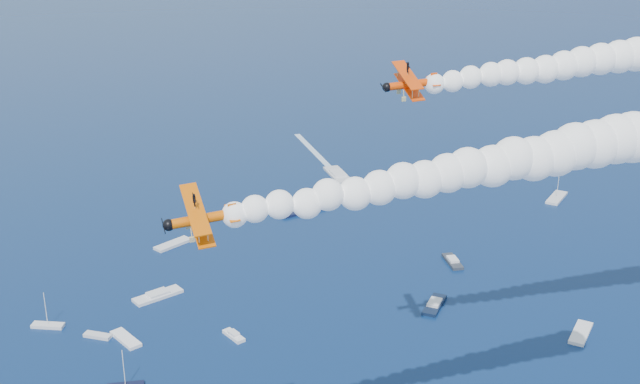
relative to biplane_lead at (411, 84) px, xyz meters
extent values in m
cube|color=silver|center=(27.64, 128.96, -60.11)|extent=(5.55, 15.30, 0.70)
cube|color=silver|center=(-31.60, 64.68, -60.11)|extent=(11.35, 7.58, 0.70)
cube|color=white|center=(-39.05, 48.21, -60.11)|extent=(6.06, 8.61, 0.70)
cube|color=black|center=(10.06, 103.87, -60.11)|extent=(13.54, 7.65, 0.70)
cube|color=silver|center=(-44.41, 50.88, -60.11)|extent=(5.74, 4.40, 0.70)
cube|color=white|center=(49.04, 27.24, -60.11)|extent=(8.68, 8.99, 0.70)
cube|color=black|center=(25.12, 45.41, -60.11)|extent=(8.17, 9.35, 0.70)
cube|color=#2C313B|center=(37.31, 63.92, -60.11)|extent=(3.21, 8.47, 0.70)
cube|color=white|center=(-18.26, 43.92, -60.11)|extent=(3.98, 5.95, 0.70)
cube|color=silver|center=(-26.02, 90.82, -60.11)|extent=(9.79, 7.79, 0.70)
cube|color=silver|center=(-54.17, 57.53, -60.11)|extent=(6.85, 4.28, 0.70)
cube|color=silver|center=(82.59, 94.65, -60.11)|extent=(10.07, 9.96, 0.70)
cube|color=white|center=(26.36, 155.47, -60.43)|extent=(3.83, 38.05, 0.04)
camera|label=1|loc=(-37.44, -95.93, 24.66)|focal=45.61mm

